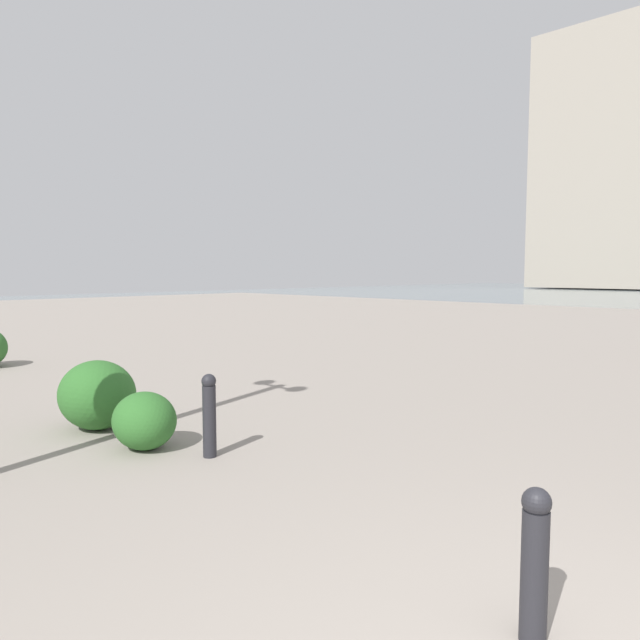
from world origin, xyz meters
name	(u,v)px	position (x,y,z in m)	size (l,w,h in m)	color
building_annex	(623,165)	(20.99, -64.16, 12.62)	(13.63, 15.02, 25.25)	#9E9384
bollard_near	(535,561)	(0.88, -0.71, 0.37)	(0.13, 0.13, 0.71)	#232328
bollard_mid	(209,414)	(4.09, -1.19, 0.39)	(0.13, 0.13, 0.75)	#232328
shrub_round	(97,395)	(5.70, -0.89, 0.36)	(0.85, 0.77, 0.72)	#2D6628
shrub_wide	(144,421)	(4.70, -0.89, 0.27)	(0.63, 0.57, 0.54)	#2D6628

